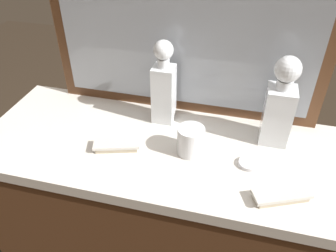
# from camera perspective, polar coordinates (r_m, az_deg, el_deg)

# --- Properties ---
(dresser) EXTENTS (1.27, 0.49, 0.86)m
(dresser) POSITION_cam_1_polar(r_m,az_deg,el_deg) (1.42, 0.00, -16.70)
(dresser) COLOR brown
(dresser) RESTS_ON ground_plane
(dresser_mirror) EXTENTS (0.95, 0.03, 0.65)m
(dresser_mirror) POSITION_cam_1_polar(r_m,az_deg,el_deg) (1.14, 2.99, 16.81)
(dresser_mirror) COLOR brown
(dresser_mirror) RESTS_ON dresser
(crystal_decanter_center) EXTENTS (0.09, 0.09, 0.30)m
(crystal_decanter_center) POSITION_cam_1_polar(r_m,az_deg,el_deg) (1.12, 18.16, 2.70)
(crystal_decanter_center) COLOR white
(crystal_decanter_center) RESTS_ON dresser
(crystal_decanter_far_left) EXTENTS (0.07, 0.07, 0.30)m
(crystal_decanter_far_left) POSITION_cam_1_polar(r_m,az_deg,el_deg) (1.16, -0.72, 6.13)
(crystal_decanter_far_left) COLOR white
(crystal_decanter_far_left) RESTS_ON dresser
(crystal_tumbler_left) EXTENTS (0.09, 0.09, 0.09)m
(crystal_tumbler_left) POSITION_cam_1_polar(r_m,az_deg,el_deg) (1.06, 3.85, -2.65)
(crystal_tumbler_left) COLOR white
(crystal_tumbler_left) RESTS_ON dresser
(silver_brush_far_right) EXTENTS (0.17, 0.11, 0.02)m
(silver_brush_far_right) POSITION_cam_1_polar(r_m,az_deg,el_deg) (0.99, 18.56, -11.04)
(silver_brush_far_right) COLOR #B7A88C
(silver_brush_far_right) RESTS_ON dresser
(silver_brush_front) EXTENTS (0.16, 0.10, 0.02)m
(silver_brush_front) POSITION_cam_1_polar(r_m,az_deg,el_deg) (1.10, -8.65, -3.22)
(silver_brush_front) COLOR #B7A88C
(silver_brush_front) RESTS_ON dresser
(porcelain_dish) EXTENTS (0.06, 0.06, 0.01)m
(porcelain_dish) POSITION_cam_1_polar(r_m,az_deg,el_deg) (1.06, 13.50, -6.17)
(porcelain_dish) COLOR silver
(porcelain_dish) RESTS_ON dresser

